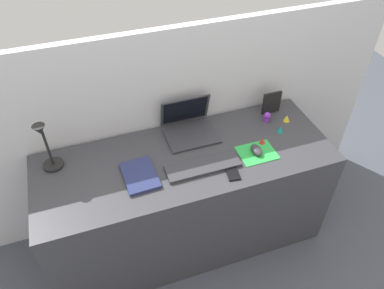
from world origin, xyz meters
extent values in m
plane|color=#474C56|center=(0.00, 0.00, 0.00)|extent=(6.00, 6.00, 0.00)
cube|color=silver|center=(0.00, 0.35, 0.68)|extent=(2.89, 0.05, 1.35)
cube|color=#38383D|center=(0.00, 0.00, 0.37)|extent=(1.69, 0.62, 0.74)
cube|color=#333338|center=(0.09, 0.15, 0.75)|extent=(0.30, 0.21, 0.01)
cube|color=#333338|center=(0.09, 0.28, 0.85)|extent=(0.30, 0.06, 0.20)
cube|color=black|center=(0.09, 0.28, 0.85)|extent=(0.27, 0.05, 0.17)
cube|color=#333338|center=(0.06, -0.10, 0.75)|extent=(0.41, 0.13, 0.02)
cube|color=green|center=(0.39, -0.10, 0.74)|extent=(0.21, 0.17, 0.00)
ellipsoid|color=#333338|center=(0.39, -0.09, 0.76)|extent=(0.06, 0.10, 0.03)
cube|color=black|center=(0.20, -0.19, 0.74)|extent=(0.08, 0.14, 0.01)
cylinder|color=black|center=(-0.70, 0.18, 0.75)|extent=(0.11, 0.11, 0.02)
cylinder|color=black|center=(-0.70, 0.18, 0.89)|extent=(0.01, 0.01, 0.26)
cylinder|color=black|center=(-0.70, 0.15, 1.03)|extent=(0.01, 0.09, 0.06)
cone|color=black|center=(-0.70, 0.13, 1.04)|extent=(0.06, 0.06, 0.05)
cube|color=navy|center=(-0.28, -0.06, 0.75)|extent=(0.18, 0.25, 0.02)
cube|color=black|center=(0.64, 0.22, 0.81)|extent=(0.12, 0.02, 0.15)
cone|color=teal|center=(0.61, 0.03, 0.76)|extent=(0.04, 0.04, 0.04)
cylinder|color=purple|center=(0.58, 0.15, 0.75)|extent=(0.03, 0.03, 0.03)
sphere|color=purple|center=(0.58, 0.15, 0.78)|extent=(0.04, 0.04, 0.04)
cone|color=yellow|center=(0.70, 0.11, 0.76)|extent=(0.04, 0.04, 0.04)
cone|color=red|center=(0.46, -0.03, 0.76)|extent=(0.04, 0.04, 0.04)
camera|label=1|loc=(-0.46, -1.43, 2.20)|focal=34.87mm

